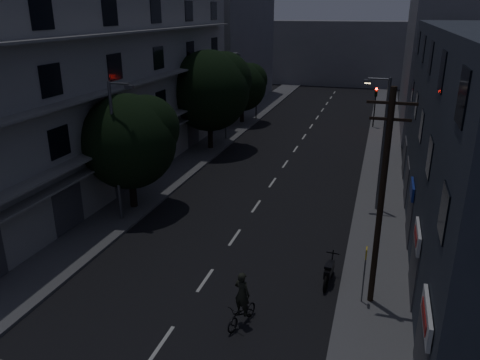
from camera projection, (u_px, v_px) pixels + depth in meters
The scene contains 20 objects.
ground at pixel (286, 162), 38.15m from camera, with size 160.00×160.00×0.00m, color black.
sidewalk_left at pixel (201, 154), 40.18m from camera, with size 3.00×90.00×0.15m, color #565659.
sidewalk_right at pixel (382, 170), 36.06m from camera, with size 3.00×90.00×0.15m, color #565659.
lane_markings at pixel (300, 143), 43.76m from camera, with size 0.15×60.50×0.01m.
building_left at pixel (102, 81), 32.74m from camera, with size 7.00×36.00×14.00m.
building_far_left at pixel (232, 41), 59.35m from camera, with size 6.00×20.00×16.00m, color slate.
building_far_right at pixel (437, 64), 47.89m from camera, with size 6.00×20.00×13.00m, color slate.
building_far_end at pixel (343, 53), 76.84m from camera, with size 24.00×8.00×10.00m, color slate.
tree_near at pixel (130, 138), 27.81m from camera, with size 5.69×5.69×7.02m.
tree_mid at pixel (210, 88), 39.91m from camera, with size 6.88×6.88×8.46m.
tree_far at pixel (243, 85), 49.90m from camera, with size 5.17×5.17×6.39m.
traffic_signal_far_right at pixel (376, 99), 47.93m from camera, with size 0.28×0.37×4.10m.
traffic_signal_far_left at pixel (256, 92), 51.69m from camera, with size 0.28×0.37×4.10m.
street_lamp_left_near at pixel (117, 146), 26.01m from camera, with size 1.51×0.25×8.00m.
street_lamp_right at pixel (382, 139), 27.40m from camera, with size 1.51×0.25×8.00m.
street_lamp_left_far at pixel (227, 92), 43.12m from camera, with size 1.51×0.25×8.00m.
utility_pole at pixel (382, 197), 18.19m from camera, with size 1.80×0.24×9.00m.
bus_stop_sign at pixel (365, 265), 19.12m from camera, with size 0.06×0.35×2.52m.
motorcycle at pixel (329, 273), 21.15m from camera, with size 0.61×2.12×1.36m.
cyclist at pixel (242, 307), 18.27m from camera, with size 1.19×1.95×2.34m.
Camera 1 is at (6.98, -10.85, 11.74)m, focal length 35.00 mm.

